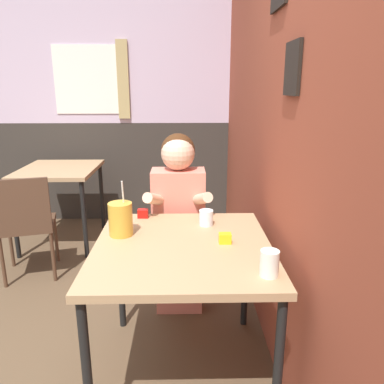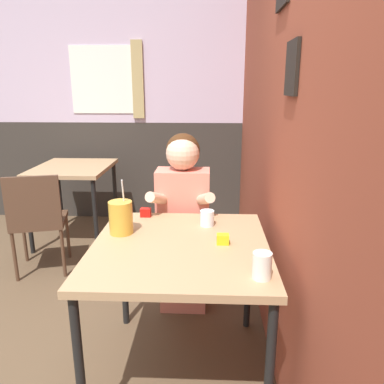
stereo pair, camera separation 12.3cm
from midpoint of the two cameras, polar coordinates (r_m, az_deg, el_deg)
brick_wall_right at (r=2.78m, az=12.33°, el=12.67°), size 0.08×4.77×2.70m
back_wall at (r=4.27m, az=-10.72°, el=13.85°), size 5.74×0.09×2.70m
main_table at (r=1.87m, az=0.11°, el=-9.91°), size 0.86×0.91×0.75m
background_table at (r=3.78m, az=-16.75°, el=2.52°), size 0.69×0.81×0.75m
chair_near_window at (r=3.19m, az=-21.47°, el=-3.50°), size 0.49×0.49×0.84m
person_seated at (r=2.46m, az=0.06°, el=-4.25°), size 0.42×0.41×1.21m
cocktail_pitcher at (r=1.97m, az=-9.03°, el=-3.87°), size 0.12×0.12×0.29m
glass_near_pitcher at (r=2.07m, az=4.02°, el=-4.00°), size 0.08×0.08×0.09m
glass_center at (r=1.55m, az=12.90°, el=-10.91°), size 0.08×0.08×0.11m
condiment_ketchup at (r=2.22m, az=-5.50°, el=-3.13°), size 0.06×0.04×0.05m
condiment_mustard at (r=1.85m, az=6.64°, el=-7.17°), size 0.06×0.04×0.05m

